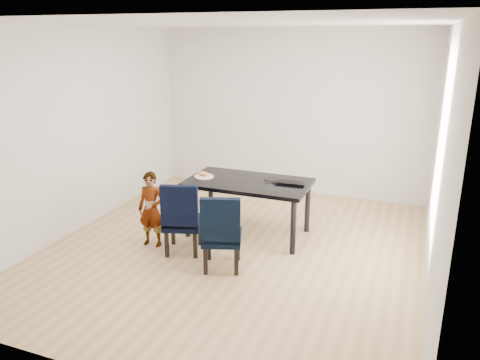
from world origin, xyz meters
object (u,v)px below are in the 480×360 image
at_px(plate, 204,177).
at_px(laptop, 291,182).
at_px(dining_table, 248,208).
at_px(child, 151,209).
at_px(chair_left, 183,217).
at_px(chair_right, 222,231).

xyz_separation_m(plate, laptop, (1.16, 0.18, 0.01)).
relative_size(dining_table, child, 1.66).
relative_size(chair_left, child, 0.95).
distance_m(chair_left, chair_right, 0.65).
bearing_deg(chair_left, child, 160.77).
bearing_deg(dining_table, chair_left, -125.76).
height_order(child, plate, child).
distance_m(chair_left, laptop, 1.46).
bearing_deg(laptop, dining_table, 12.26).
xyz_separation_m(chair_left, plate, (-0.06, 0.73, 0.30)).
relative_size(plate, laptop, 0.70).
bearing_deg(child, chair_right, -16.69).
xyz_separation_m(chair_right, laptop, (0.49, 1.13, 0.31)).
height_order(chair_right, child, child).
bearing_deg(chair_left, plate, 77.30).
bearing_deg(plate, chair_right, -54.74).
xyz_separation_m(dining_table, chair_left, (-0.56, -0.78, 0.08)).
bearing_deg(laptop, chair_right, 65.29).
relative_size(child, laptop, 2.59).
relative_size(chair_left, laptop, 2.46).
bearing_deg(dining_table, laptop, 13.56).
bearing_deg(chair_right, chair_left, 141.56).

